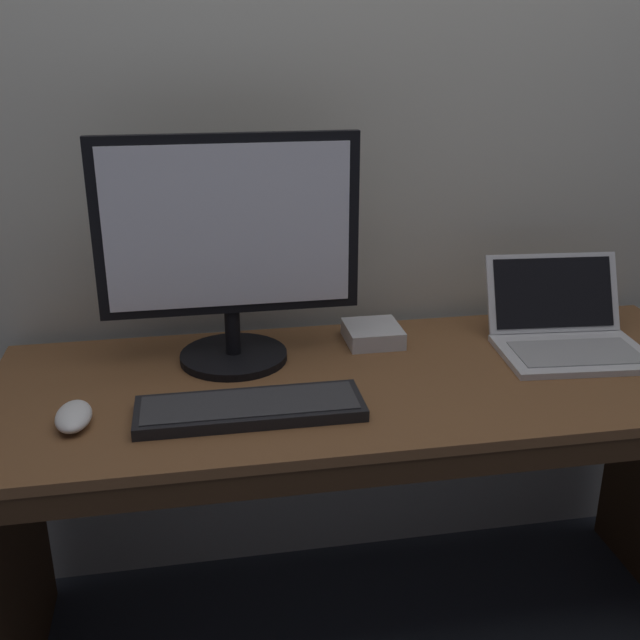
% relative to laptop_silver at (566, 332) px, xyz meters
% --- Properties ---
extents(ground_plane, '(14.00, 14.00, 0.00)m').
position_rel_laptop_silver_xyz_m(ground_plane, '(-0.49, -0.07, -0.77)').
color(ground_plane, '#2D333D').
extents(desk, '(1.66, 0.64, 0.73)m').
position_rel_laptop_silver_xyz_m(desk, '(-0.49, -0.08, -0.24)').
color(desk, brown).
rests_on(desk, ground).
extents(laptop_silver, '(0.36, 0.35, 0.20)m').
position_rel_laptop_silver_xyz_m(laptop_silver, '(0.00, 0.00, 0.00)').
color(laptop_silver, silver).
rests_on(laptop_silver, desk).
extents(external_monitor, '(0.57, 0.25, 0.52)m').
position_rel_laptop_silver_xyz_m(external_monitor, '(-0.79, 0.06, 0.22)').
color(external_monitor, black).
rests_on(external_monitor, desk).
extents(wired_keyboard, '(0.45, 0.15, 0.03)m').
position_rel_laptop_silver_xyz_m(wired_keyboard, '(-0.78, -0.20, -0.03)').
color(wired_keyboard, black).
rests_on(wired_keyboard, desk).
extents(computer_mouse, '(0.07, 0.12, 0.04)m').
position_rel_laptop_silver_xyz_m(computer_mouse, '(-1.11, -0.19, -0.02)').
color(computer_mouse, white).
rests_on(computer_mouse, desk).
extents(external_drive_box, '(0.13, 0.14, 0.04)m').
position_rel_laptop_silver_xyz_m(external_drive_box, '(-0.45, 0.12, -0.02)').
color(external_drive_box, silver).
rests_on(external_drive_box, desk).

